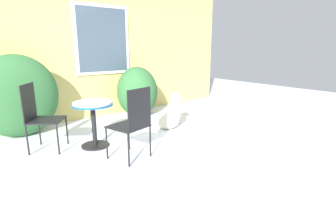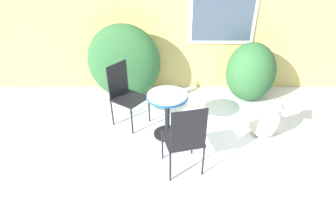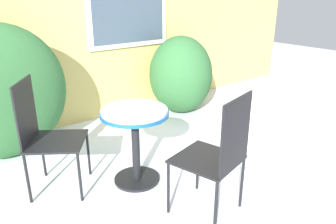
% 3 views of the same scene
% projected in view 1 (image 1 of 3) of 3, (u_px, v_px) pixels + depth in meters
% --- Properties ---
extents(ground_plane, '(16.00, 16.00, 0.00)m').
position_uv_depth(ground_plane, '(137.00, 148.00, 4.04)').
color(ground_plane, white).
extents(house_wall, '(8.00, 0.10, 2.96)m').
position_uv_depth(house_wall, '(79.00, 49.00, 5.36)').
color(house_wall, tan).
rests_on(house_wall, ground_plane).
extents(shrub_left, '(1.34, 0.70, 1.41)m').
position_uv_depth(shrub_left, '(17.00, 97.00, 4.43)').
color(shrub_left, '#2D6033').
rests_on(shrub_left, ground_plane).
extents(shrub_middle, '(0.89, 0.90, 1.10)m').
position_uv_depth(shrub_middle, '(137.00, 92.00, 5.83)').
color(shrub_middle, '#2D6033').
rests_on(shrub_middle, ground_plane).
extents(patio_table, '(0.61, 0.61, 0.71)m').
position_uv_depth(patio_table, '(93.00, 113.00, 4.01)').
color(patio_table, black).
rests_on(patio_table, ground_plane).
extents(patio_chair_near_table, '(0.64, 0.64, 1.01)m').
position_uv_depth(patio_chair_near_table, '(39.00, 115.00, 3.88)').
color(patio_chair_near_table, black).
rests_on(patio_chair_near_table, ground_plane).
extents(patio_chair_far_side, '(0.56, 0.56, 1.01)m').
position_uv_depth(patio_chair_far_side, '(133.00, 121.00, 3.53)').
color(patio_chair_far_side, black).
rests_on(patio_chair_far_side, ground_plane).
extents(dog, '(0.55, 0.62, 0.73)m').
position_uv_depth(dog, '(170.00, 115.00, 4.93)').
color(dog, beige).
rests_on(dog, ground_plane).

